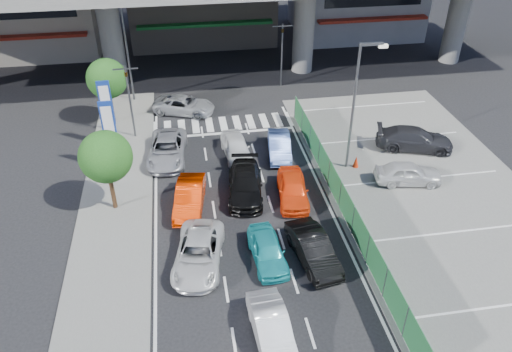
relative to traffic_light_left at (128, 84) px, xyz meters
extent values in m
plane|color=black|center=(6.20, -12.00, -3.94)|extent=(120.00, 120.00, 0.00)
cube|color=#5C5C5A|center=(17.20, -10.00, -3.91)|extent=(12.00, 28.00, 0.06)
cube|color=#5C5C5A|center=(-0.80, -8.00, -3.88)|extent=(4.00, 30.00, 0.12)
cylinder|color=slate|center=(-1.80, 10.00, 0.06)|extent=(1.80, 1.80, 8.00)
cylinder|color=slate|center=(14.20, 10.00, 0.06)|extent=(1.80, 1.80, 8.00)
cylinder|color=slate|center=(28.20, 10.00, 0.06)|extent=(1.80, 1.80, 8.00)
cube|color=maroon|center=(-9.80, 14.90, -1.14)|extent=(10.80, 1.60, 0.25)
cube|color=#167129|center=(6.20, 15.90, -1.14)|extent=(12.60, 1.60, 0.25)
cube|color=maroon|center=(22.20, 14.90, -1.14)|extent=(10.80, 1.60, 0.25)
cylinder|color=#595B60|center=(0.00, 0.00, -1.34)|extent=(0.14, 0.14, 5.20)
cube|color=#595B60|center=(0.00, 0.00, 1.06)|extent=(1.60, 0.08, 0.08)
imported|color=black|center=(0.00, 0.00, 0.76)|extent=(0.26, 1.24, 0.50)
cylinder|color=#595B60|center=(11.70, 7.00, -1.34)|extent=(0.14, 0.14, 5.20)
cube|color=#595B60|center=(11.70, 7.00, 1.06)|extent=(1.60, 0.08, 0.08)
imported|color=black|center=(11.70, 7.00, 0.76)|extent=(0.26, 1.24, 0.50)
cylinder|color=#595B60|center=(13.20, -6.00, 0.06)|extent=(0.16, 0.16, 8.00)
cube|color=#595B60|center=(13.80, -6.00, 3.96)|extent=(1.40, 0.15, 0.15)
cube|color=silver|center=(14.50, -6.00, 3.81)|extent=(0.50, 0.22, 0.18)
cylinder|color=#595B60|center=(-0.30, 6.00, 0.06)|extent=(0.16, 0.16, 8.00)
cylinder|color=#595B60|center=(-1.00, -4.00, -2.84)|extent=(0.10, 0.10, 2.20)
cube|color=navy|center=(-1.00, -4.00, -0.74)|extent=(0.80, 0.12, 3.00)
cube|color=white|center=(-1.00, -4.07, -0.74)|extent=(0.60, 0.02, 2.40)
cylinder|color=#595B60|center=(-1.40, -1.00, -2.84)|extent=(0.10, 0.10, 2.20)
cube|color=navy|center=(-1.40, -1.00, -0.74)|extent=(0.80, 0.12, 3.00)
cube|color=white|center=(-1.40, -1.07, -0.74)|extent=(0.60, 0.02, 2.40)
cylinder|color=#382314|center=(-0.80, -8.00, -2.74)|extent=(0.24, 0.24, 2.40)
sphere|color=#164112|center=(-0.80, -8.00, -0.54)|extent=(2.80, 2.80, 2.80)
cylinder|color=#382314|center=(-1.60, 2.50, -2.74)|extent=(0.24, 0.24, 2.40)
sphere|color=#164112|center=(-1.60, 2.50, -0.54)|extent=(2.80, 2.80, 2.80)
imported|color=silver|center=(6.15, -18.05, -3.29)|extent=(1.63, 4.03, 1.30)
imported|color=silver|center=(3.51, -13.10, -3.28)|extent=(3.03, 5.05, 1.31)
imported|color=teal|center=(6.82, -13.41, -3.30)|extent=(1.71, 3.80, 1.27)
imported|color=black|center=(9.00, -13.73, -3.25)|extent=(2.10, 4.37, 1.38)
imported|color=#C22600|center=(3.32, -8.56, -3.25)|extent=(2.08, 4.36, 1.38)
imported|color=black|center=(6.55, -7.81, -3.25)|extent=(2.53, 4.97, 1.38)
imported|color=#F9410F|center=(9.13, -8.69, -3.25)|extent=(2.10, 4.21, 1.38)
imported|color=gray|center=(2.18, -3.16, -3.25)|extent=(2.76, 5.16, 1.38)
imported|color=silver|center=(6.56, -3.54, -3.26)|extent=(1.88, 4.05, 1.34)
imported|color=#4F6CB9|center=(9.35, -3.82, -3.29)|extent=(1.87, 4.05, 1.29)
imported|color=#999CA0|center=(3.52, 3.22, -3.30)|extent=(4.99, 3.57, 1.26)
imported|color=silver|center=(16.22, -8.26, -3.21)|extent=(4.11, 2.22, 1.33)
imported|color=#27272C|center=(18.27, -4.57, -3.16)|extent=(5.33, 3.44, 1.44)
cone|color=red|center=(13.77, -6.11, -3.51)|extent=(0.46, 0.46, 0.74)
camera|label=1|loc=(3.37, -31.03, 13.15)|focal=35.00mm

